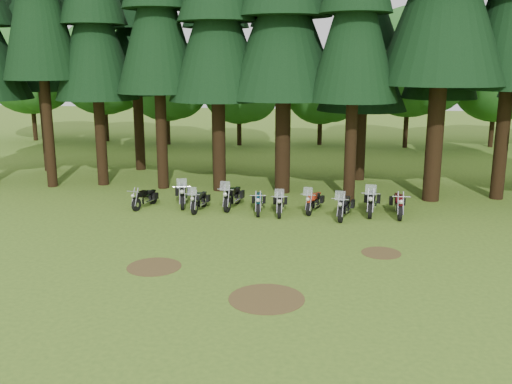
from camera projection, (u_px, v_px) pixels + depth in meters
ground at (253, 251)px, 20.27m from camera, size 120.00×120.00×0.00m
pine_back_1 at (133, 6)px, 33.20m from camera, size 4.52×4.52×16.22m
pine_back_2 at (215, 4)px, 32.55m from camera, size 4.85×4.85×16.30m
pine_back_3 at (283, 1)px, 30.58m from camera, size 4.35×4.35×16.20m
pine_back_4 at (365, 29)px, 30.58m from camera, size 4.94×4.94×13.78m
decid_0 at (32, 69)px, 46.42m from camera, size 8.00×7.78×10.00m
decid_1 at (106, 70)px, 46.04m from camera, size 7.91×7.69×9.88m
decid_2 at (169, 82)px, 44.50m from camera, size 6.72×6.53×8.40m
decid_3 at (242, 88)px, 44.12m from camera, size 6.12×5.95×7.65m
decid_4 at (324, 89)px, 44.41m from camera, size 5.93×5.76×7.41m
decid_5 at (415, 65)px, 42.44m from camera, size 8.45×8.21×10.56m
decid_6 at (501, 79)px, 42.99m from camera, size 7.06×6.86×8.82m
dirt_patch_0 at (154, 267)px, 18.77m from camera, size 1.80×1.80×0.01m
dirt_patch_1 at (381, 253)px, 20.11m from camera, size 1.40×1.40×0.01m
dirt_patch_2 at (267, 299)px, 16.27m from camera, size 2.20×2.20×0.01m
motorcycle_0 at (145, 199)px, 26.23m from camera, size 0.59×1.94×0.80m
motorcycle_1 at (183, 195)px, 26.55m from camera, size 0.90×2.40×1.52m
motorcycle_2 at (199, 201)px, 25.66m from camera, size 0.44×2.07×1.30m
motorcycle_3 at (232, 197)px, 26.11m from camera, size 0.57×2.36×1.48m
motorcycle_4 at (259, 203)px, 25.34m from camera, size 0.40×2.11×0.86m
motorcycle_5 at (280, 204)px, 25.12m from camera, size 0.47×2.17×1.36m
motorcycle_6 at (314, 202)px, 25.47m from camera, size 0.71×2.12×1.33m
motorcycle_7 at (344, 207)px, 24.48m from camera, size 0.69×2.27×1.43m
motorcycle_8 at (371, 202)px, 25.15m from camera, size 0.58×2.48×1.56m
motorcycle_9 at (398, 205)px, 24.83m from camera, size 0.32×2.31×0.94m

